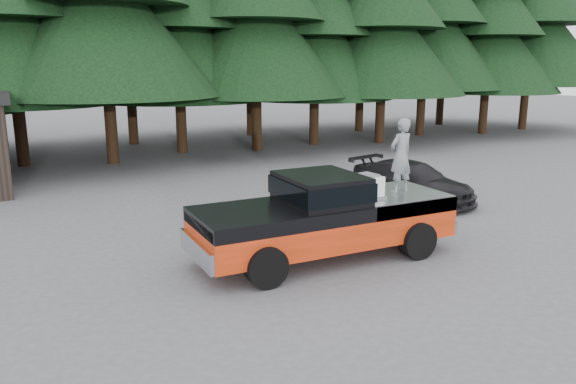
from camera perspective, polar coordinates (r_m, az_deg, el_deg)
name	(u,v)px	position (r m, az deg, el deg)	size (l,w,h in m)	color
ground	(278,265)	(12.25, -1.01, -7.46)	(120.00, 120.00, 0.00)	#4A4A4D
pickup_truck	(324,229)	(12.52, 3.69, -3.81)	(6.00, 2.04, 1.33)	red
truck_cab	(321,188)	(12.23, 3.35, 0.43)	(1.66, 1.90, 0.59)	black
air_compressor	(364,188)	(12.56, 7.76, 0.42)	(0.70, 0.58, 0.48)	silver
man_on_bed	(401,156)	(13.20, 11.39, 3.65)	(0.63, 0.41, 1.72)	slate
parked_car	(412,182)	(18.07, 12.48, 1.03)	(1.72, 4.24, 1.23)	black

